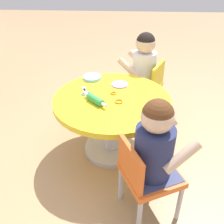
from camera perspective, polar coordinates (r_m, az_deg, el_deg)
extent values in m
plane|color=tan|center=(2.15, 0.00, -8.01)|extent=(10.00, 10.00, 0.00)
cylinder|color=silver|center=(2.14, 0.00, -7.71)|extent=(0.44, 0.44, 0.03)
cylinder|color=silver|center=(2.01, 0.00, -3.32)|extent=(0.12, 0.12, 0.44)
cylinder|color=yellow|center=(1.88, 0.00, 2.53)|extent=(0.85, 0.85, 0.04)
cylinder|color=#B7B7BC|center=(1.66, 14.44, -18.61)|extent=(0.03, 0.03, 0.28)
cylinder|color=#B7B7BC|center=(1.79, 9.74, -12.79)|extent=(0.03, 0.03, 0.28)
cylinder|color=#B7B7BC|center=(1.56, 5.95, -21.88)|extent=(0.03, 0.03, 0.28)
cylinder|color=#B7B7BC|center=(1.70, 1.89, -15.29)|extent=(0.03, 0.03, 0.28)
cube|color=orange|center=(1.55, 8.48, -13.29)|extent=(0.40, 0.40, 0.04)
cube|color=orange|center=(1.42, 4.03, -11.30)|extent=(0.26, 0.14, 0.22)
cube|color=#3F4772|center=(1.55, 8.48, -13.24)|extent=(0.35, 0.36, 0.04)
cylinder|color=navy|center=(1.44, 9.04, -8.54)|extent=(0.21, 0.21, 0.30)
sphere|color=beige|center=(1.30, 9.90, -1.05)|extent=(0.17, 0.17, 0.17)
sphere|color=#593319|center=(1.29, 9.95, -0.58)|extent=(0.16, 0.16, 0.16)
cylinder|color=beige|center=(1.40, 14.96, -9.41)|extent=(0.14, 0.22, 0.17)
cylinder|color=beige|center=(1.53, 10.36, -4.37)|extent=(0.14, 0.22, 0.17)
cylinder|color=#B7B7BC|center=(2.66, 4.94, 4.43)|extent=(0.03, 0.03, 0.28)
cylinder|color=#B7B7BC|center=(2.46, 2.49, 1.86)|extent=(0.03, 0.03, 0.28)
cylinder|color=#B7B7BC|center=(2.59, 10.22, 3.08)|extent=(0.03, 0.03, 0.28)
cylinder|color=#B7B7BC|center=(2.38, 8.15, 0.32)|extent=(0.03, 0.03, 0.28)
cube|color=yellow|center=(2.44, 6.68, 5.68)|extent=(0.40, 0.40, 0.04)
cube|color=yellow|center=(2.35, 9.96, 7.70)|extent=(0.26, 0.13, 0.22)
cube|color=#3F4772|center=(2.44, 6.69, 5.72)|extent=(0.35, 0.36, 0.04)
cylinder|color=white|center=(2.37, 6.95, 9.38)|extent=(0.21, 0.21, 0.30)
sphere|color=beige|center=(2.29, 7.34, 14.58)|extent=(0.17, 0.17, 0.17)
sphere|color=black|center=(2.28, 7.36, 14.88)|extent=(0.16, 0.16, 0.16)
cylinder|color=beige|center=(2.49, 5.79, 11.24)|extent=(0.14, 0.22, 0.17)
cylinder|color=beige|center=(2.30, 3.61, 9.47)|extent=(0.14, 0.22, 0.17)
cylinder|color=green|center=(1.80, -3.65, 2.69)|extent=(0.13, 0.13, 0.05)
cylinder|color=white|center=(1.87, -5.42, 3.76)|extent=(0.05, 0.05, 0.02)
cylinder|color=white|center=(1.74, -1.75, 1.54)|extent=(0.05, 0.05, 0.02)
cube|color=silver|center=(1.98, -5.98, 4.79)|extent=(0.10, 0.07, 0.01)
cube|color=silver|center=(1.98, -5.98, 4.79)|extent=(0.11, 0.03, 0.01)
torus|color=#3F72CC|center=(1.93, -5.10, 4.06)|extent=(0.05, 0.05, 0.01)
torus|color=#3F72CC|center=(1.92, -6.15, 3.90)|extent=(0.05, 0.05, 0.01)
cylinder|color=#CC99E5|center=(2.05, 1.69, 6.02)|extent=(0.13, 0.13, 0.01)
cylinder|color=#8CCCF2|center=(2.15, -4.35, 7.52)|extent=(0.15, 0.15, 0.02)
torus|color=orange|center=(1.82, 1.47, 2.32)|extent=(0.06, 0.06, 0.01)
torus|color=orange|center=(1.92, 0.32, 4.12)|extent=(0.05, 0.05, 0.01)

